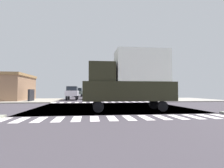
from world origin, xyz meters
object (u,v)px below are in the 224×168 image
at_px(street_lamp, 132,76).
at_px(sedan_farside_2, 90,92).
at_px(suv_leading_3, 90,92).
at_px(traffic_signal_mast, 143,65).
at_px(pickup_middle_1, 78,92).
at_px(box_truck_outer_1, 131,79).
at_px(suv_trailing_4, 72,92).

bearing_deg(street_lamp, sedan_farside_2, 116.36).
bearing_deg(street_lamp, suv_leading_3, -150.62).
distance_m(traffic_signal_mast, pickup_middle_1, 25.98).
distance_m(sedan_farside_2, suv_leading_3, 24.32).
bearing_deg(sedan_farside_2, box_truck_outer_1, 94.24).
bearing_deg(sedan_farside_2, traffic_signal_mast, 102.85).
height_order(sedan_farside_2, pickup_middle_1, pickup_middle_1).
bearing_deg(street_lamp, pickup_middle_1, 144.19).
bearing_deg(box_truck_outer_1, traffic_signal_mast, -21.87).
bearing_deg(traffic_signal_mast, pickup_middle_1, 114.44).
height_order(suv_trailing_4, pickup_middle_1, pickup_middle_1).
height_order(street_lamp, sedan_farside_2, street_lamp).
bearing_deg(box_truck_outer_1, suv_leading_3, 9.36).
distance_m(traffic_signal_mast, street_lamp, 14.52).
bearing_deg(pickup_middle_1, box_truck_outer_1, 100.41).
xyz_separation_m(traffic_signal_mast, box_truck_outer_1, (-4.34, -10.81, -2.70)).
height_order(street_lamp, box_truck_outer_1, street_lamp).
xyz_separation_m(sedan_farside_2, suv_trailing_4, (-3.00, -26.79, 0.28)).
bearing_deg(suv_trailing_4, traffic_signal_mast, 148.01).
xyz_separation_m(street_lamp, suv_leading_3, (-9.42, -5.31, -3.58)).
xyz_separation_m(street_lamp, pickup_middle_1, (-12.42, 8.96, -3.68)).
xyz_separation_m(street_lamp, box_truck_outer_1, (-6.14, -25.22, -2.41)).
bearing_deg(street_lamp, traffic_signal_mast, -97.13).
distance_m(sedan_farside_2, box_truck_outer_1, 44.38).
relative_size(suv_trailing_4, box_truck_outer_1, 0.64).
relative_size(street_lamp, suv_leading_3, 1.82).
xyz_separation_m(suv_trailing_4, pickup_middle_1, (0.00, 16.73, -0.10)).
distance_m(traffic_signal_mast, suv_trailing_4, 13.11).
distance_m(suv_trailing_4, box_truck_outer_1, 18.58).
height_order(traffic_signal_mast, box_truck_outer_1, traffic_signal_mast).
xyz_separation_m(suv_leading_3, pickup_middle_1, (-3.00, 14.27, -0.10)).
distance_m(street_lamp, box_truck_outer_1, 26.07).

